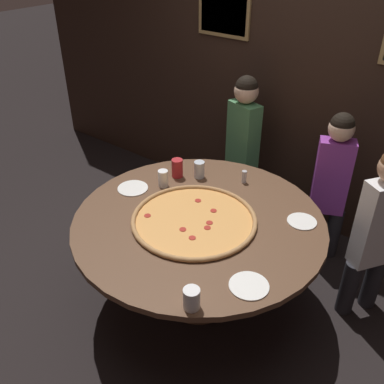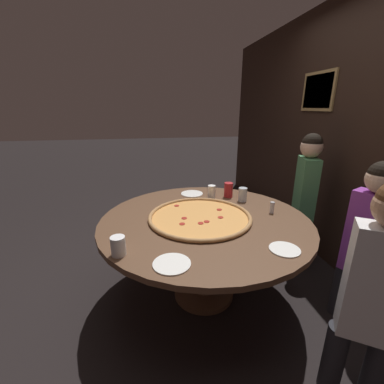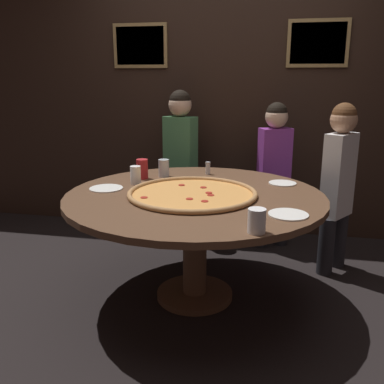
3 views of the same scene
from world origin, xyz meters
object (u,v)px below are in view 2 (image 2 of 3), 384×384
Objects in this scene: diner_far_left at (374,289)px; diner_far_right at (305,193)px; white_plate_far_back at (172,264)px; drink_cup_far_right at (228,190)px; dining_table at (205,232)px; condiment_shaker at (272,207)px; drink_cup_far_left at (212,192)px; drink_cup_centre_back at (118,246)px; white_plate_right_side at (285,249)px; giant_pizza at (200,217)px; drink_cup_near_right at (243,195)px; diner_side_left at (367,238)px; white_plate_beside_cup at (192,194)px.

diner_far_left is 0.95× the size of diner_far_right.
drink_cup_far_right is at bearing 147.56° from white_plate_far_back.
condiment_shaker reaches higher than dining_table.
drink_cup_far_left is at bearing -137.19° from condiment_shaker.
drink_cup_centre_back reaches higher than white_plate_right_side.
dining_table is 0.14m from giant_pizza.
drink_cup_far_left is at bearing 154.62° from white_plate_far_back.
drink_cup_near_right is (-0.76, 1.07, 0.01)m from drink_cup_centre_back.
diner_far_left reaches higher than white_plate_far_back.
condiment_shaker is at bearing 123.45° from white_plate_far_back.
diner_far_left is (0.38, 0.97, -0.01)m from white_plate_far_back.
drink_cup_far_right is 1.19m from diner_side_left.
dining_table is 1.17m from diner_far_left.
drink_cup_centre_back is 0.09× the size of diner_far_left.
diner_far_left is at bearing 35.15° from giant_pizza.
drink_cup_near_right is 0.10× the size of diner_far_left.
drink_cup_far_left is at bearing -87.54° from drink_cup_far_right.
white_plate_right_side is at bearing 34.82° from dining_table.
diner_side_left is (0.05, 1.69, -0.08)m from drink_cup_centre_back.
drink_cup_far_left reaches higher than white_plate_beside_cup.
white_plate_beside_cup is (-0.28, -0.43, -0.06)m from drink_cup_near_right.
drink_cup_centre_back is at bearing -31.50° from white_plate_beside_cup.
giant_pizza is 0.66m from white_plate_far_back.
condiment_shaker is (0.60, 0.58, 0.05)m from white_plate_beside_cup.
diner_side_left is (0.81, 0.62, -0.09)m from drink_cup_near_right.
diner_far_right is at bearing 81.63° from drink_cup_far_right.
drink_cup_centre_back is 1.31m from drink_cup_near_right.
drink_cup_centre_back is 1.20m from drink_cup_far_left.
white_plate_beside_cup is at bearing 148.50° from drink_cup_centre_back.
drink_cup_near_right is 0.10× the size of diner_side_left.
drink_cup_near_right is 0.30m from drink_cup_far_left.
white_plate_beside_cup is 1.13m from diner_far_right.
diner_side_left reaches higher than white_plate_right_side.
diner_side_left is at bearing 43.20° from drink_cup_far_left.
drink_cup_near_right is 1.31m from diner_far_left.
white_plate_far_back is 0.17× the size of diner_side_left.
drink_cup_near_right is 1.03m from diner_side_left.
drink_cup_near_right is at bearing -155.37° from condiment_shaker.
white_plate_far_back is at bearing -25.38° from drink_cup_far_left.
drink_cup_far_right is 1.12× the size of drink_cup_far_left.
drink_cup_far_right is 1.49× the size of condiment_shaker.
drink_cup_near_right is 1.20m from white_plate_far_back.
drink_cup_centre_back is at bearing -69.91° from condiment_shaker.
diner_side_left is (0.95, 0.89, -0.08)m from drink_cup_far_left.
diner_side_left is (0.95, 0.71, -0.09)m from drink_cup_far_right.
drink_cup_far_right is at bearing -152.15° from condiment_shaker.
diner_far_left is (0.41, 0.26, -0.01)m from white_plate_right_side.
dining_table is 2.02× the size of giant_pizza.
drink_cup_centre_back is 1.03m from white_plate_right_side.
drink_cup_far_right is at bearing -145.57° from drink_cup_near_right.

